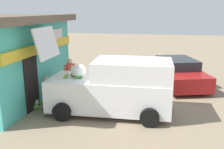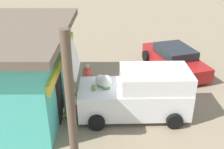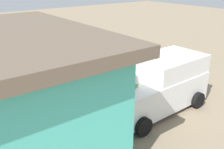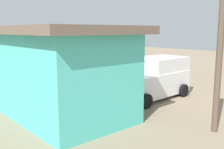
{
  "view_description": "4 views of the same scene",
  "coord_description": "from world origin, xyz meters",
  "px_view_note": "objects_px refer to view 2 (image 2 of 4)",
  "views": [
    {
      "loc": [
        -9.56,
        -1.15,
        3.63
      ],
      "look_at": [
        0.72,
        0.81,
        0.97
      ],
      "focal_mm": 40.81,
      "sensor_mm": 36.0,
      "label": 1
    },
    {
      "loc": [
        -9.98,
        1.48,
        6.29
      ],
      "look_at": [
        0.56,
        1.41,
        0.99
      ],
      "focal_mm": 42.15,
      "sensor_mm": 36.0,
      "label": 2
    },
    {
      "loc": [
        -6.97,
        7.0,
        4.77
      ],
      "look_at": [
        1.18,
        0.76,
        0.77
      ],
      "focal_mm": 41.3,
      "sensor_mm": 36.0,
      "label": 3
    },
    {
      "loc": [
        -9.13,
        10.32,
        3.28
      ],
      "look_at": [
        1.06,
        1.16,
        0.97
      ],
      "focal_mm": 42.13,
      "sensor_mm": 36.0,
      "label": 4
    }
  ],
  "objects_px": {
    "delivery_van": "(138,93)",
    "customer_bending": "(83,100)",
    "vendor_standing": "(87,79)",
    "unloaded_banana_pile": "(57,111)",
    "paint_bucket": "(89,78)",
    "storefront_bar": "(20,67)",
    "parked_sedan": "(174,59)"
  },
  "relations": [
    {
      "from": "delivery_van",
      "to": "paint_bucket",
      "type": "bearing_deg",
      "value": 36.65
    },
    {
      "from": "storefront_bar",
      "to": "vendor_standing",
      "type": "xyz_separation_m",
      "value": [
        0.45,
        -2.66,
        -0.78
      ]
    },
    {
      "from": "parked_sedan",
      "to": "paint_bucket",
      "type": "relative_size",
      "value": 14.97
    },
    {
      "from": "customer_bending",
      "to": "vendor_standing",
      "type": "bearing_deg",
      "value": -2.89
    },
    {
      "from": "delivery_van",
      "to": "paint_bucket",
      "type": "distance_m",
      "value": 3.71
    },
    {
      "from": "delivery_van",
      "to": "unloaded_banana_pile",
      "type": "distance_m",
      "value": 3.33
    },
    {
      "from": "storefront_bar",
      "to": "unloaded_banana_pile",
      "type": "bearing_deg",
      "value": -118.66
    },
    {
      "from": "vendor_standing",
      "to": "customer_bending",
      "type": "xyz_separation_m",
      "value": [
        -1.38,
        0.07,
        -0.2
      ]
    },
    {
      "from": "delivery_van",
      "to": "parked_sedan",
      "type": "xyz_separation_m",
      "value": [
        4.16,
        -2.39,
        -0.34
      ]
    },
    {
      "from": "vendor_standing",
      "to": "parked_sedan",
      "type": "bearing_deg",
      "value": -56.55
    },
    {
      "from": "delivery_van",
      "to": "vendor_standing",
      "type": "height_order",
      "value": "delivery_van"
    },
    {
      "from": "storefront_bar",
      "to": "customer_bending",
      "type": "bearing_deg",
      "value": -109.69
    },
    {
      "from": "parked_sedan",
      "to": "unloaded_banana_pile",
      "type": "height_order",
      "value": "parked_sedan"
    },
    {
      "from": "delivery_van",
      "to": "parked_sedan",
      "type": "relative_size",
      "value": 0.97
    },
    {
      "from": "paint_bucket",
      "to": "delivery_van",
      "type": "bearing_deg",
      "value": -143.35
    },
    {
      "from": "storefront_bar",
      "to": "paint_bucket",
      "type": "bearing_deg",
      "value": -50.21
    },
    {
      "from": "delivery_van",
      "to": "paint_bucket",
      "type": "height_order",
      "value": "delivery_van"
    },
    {
      "from": "customer_bending",
      "to": "paint_bucket",
      "type": "xyz_separation_m",
      "value": [
        3.08,
        0.01,
        -0.63
      ]
    },
    {
      "from": "vendor_standing",
      "to": "unloaded_banana_pile",
      "type": "height_order",
      "value": "vendor_standing"
    },
    {
      "from": "vendor_standing",
      "to": "unloaded_banana_pile",
      "type": "distance_m",
      "value": 1.9
    },
    {
      "from": "storefront_bar",
      "to": "parked_sedan",
      "type": "bearing_deg",
      "value": -64.46
    },
    {
      "from": "paint_bucket",
      "to": "storefront_bar",
      "type": "bearing_deg",
      "value": 129.79
    },
    {
      "from": "storefront_bar",
      "to": "customer_bending",
      "type": "relative_size",
      "value": 5.12
    },
    {
      "from": "parked_sedan",
      "to": "paint_bucket",
      "type": "distance_m",
      "value": 4.74
    },
    {
      "from": "delivery_van",
      "to": "paint_bucket",
      "type": "xyz_separation_m",
      "value": [
        2.9,
        2.16,
        -0.81
      ]
    },
    {
      "from": "storefront_bar",
      "to": "customer_bending",
      "type": "height_order",
      "value": "storefront_bar"
    },
    {
      "from": "vendor_standing",
      "to": "paint_bucket",
      "type": "distance_m",
      "value": 1.89
    },
    {
      "from": "vendor_standing",
      "to": "paint_bucket",
      "type": "height_order",
      "value": "vendor_standing"
    },
    {
      "from": "storefront_bar",
      "to": "parked_sedan",
      "type": "height_order",
      "value": "storefront_bar"
    },
    {
      "from": "paint_bucket",
      "to": "vendor_standing",
      "type": "bearing_deg",
      "value": -177.43
    },
    {
      "from": "unloaded_banana_pile",
      "to": "paint_bucket",
      "type": "bearing_deg",
      "value": -19.91
    },
    {
      "from": "delivery_van",
      "to": "customer_bending",
      "type": "relative_size",
      "value": 3.65
    }
  ]
}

